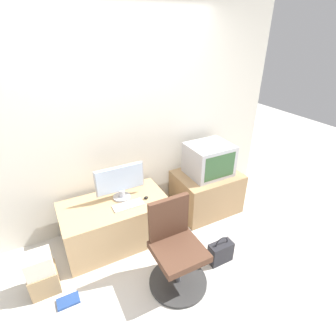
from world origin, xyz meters
TOP-DOWN VIEW (x-y plane):
  - ground_plane at (0.00, 0.00)m, footprint 12.00×12.00m
  - wall_back at (0.00, 1.32)m, footprint 4.40×0.05m
  - desk at (-0.18, 0.91)m, footprint 1.19×0.65m
  - side_stand at (1.10, 0.93)m, footprint 0.83×0.63m
  - main_monitor at (-0.07, 0.98)m, footprint 0.56×0.20m
  - keyboard at (-0.06, 0.80)m, footprint 0.34×0.13m
  - mouse at (0.17, 0.82)m, footprint 0.05×0.04m
  - crt_tv at (1.11, 0.94)m, footprint 0.54×0.47m
  - office_chair at (0.15, 0.10)m, footprint 0.58×0.58m
  - cardboard_box_lower at (-1.02, 0.58)m, footprint 0.26×0.22m
  - cardboard_box_upper at (-1.02, 0.58)m, footprint 0.24×0.20m
  - handbag at (0.70, 0.08)m, footprint 0.26×0.13m
  - book at (-0.86, 0.34)m, footprint 0.20×0.13m

SIDE VIEW (x-z plane):
  - ground_plane at x=0.00m, z-range 0.00..0.00m
  - book at x=-0.86m, z-range 0.00..0.02m
  - handbag at x=0.70m, z-range -0.04..0.29m
  - cardboard_box_lower at x=-1.02m, z-range 0.00..0.25m
  - desk at x=-0.18m, z-range 0.00..0.53m
  - side_stand at x=1.10m, z-range 0.00..0.56m
  - cardboard_box_upper at x=-1.02m, z-range 0.25..0.46m
  - office_chair at x=0.15m, z-range -0.08..0.81m
  - keyboard at x=-0.06m, z-range 0.53..0.55m
  - mouse at x=0.17m, z-range 0.53..0.56m
  - main_monitor at x=-0.07m, z-range 0.54..0.95m
  - crt_tv at x=1.11m, z-range 0.56..0.97m
  - wall_back at x=0.00m, z-range 0.00..2.60m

